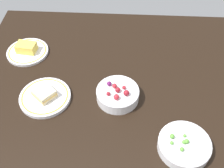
% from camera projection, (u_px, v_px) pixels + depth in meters
% --- Properties ---
extents(dining_table, '(1.16, 1.02, 0.04)m').
position_uv_depth(dining_table, '(112.00, 91.00, 1.12)').
color(dining_table, black).
rests_on(dining_table, ground).
extents(bowl_peas, '(0.17, 0.17, 0.05)m').
position_uv_depth(bowl_peas, '(184.00, 145.00, 0.90)').
color(bowl_peas, silver).
rests_on(bowl_peas, dining_table).
extents(plate_cheese, '(0.18, 0.18, 0.05)m').
position_uv_depth(plate_cheese, '(27.00, 51.00, 1.23)').
color(plate_cheese, silver).
rests_on(plate_cheese, dining_table).
extents(bowl_berries, '(0.16, 0.16, 0.06)m').
position_uv_depth(bowl_berries, '(118.00, 94.00, 1.04)').
color(bowl_berries, silver).
rests_on(bowl_berries, dining_table).
extents(plate_sandwich, '(0.19, 0.19, 0.05)m').
position_uv_depth(plate_sandwich, '(45.00, 96.00, 1.05)').
color(plate_sandwich, silver).
rests_on(plate_sandwich, dining_table).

